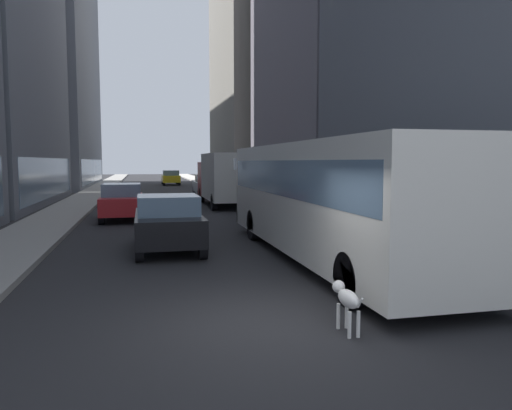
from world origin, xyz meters
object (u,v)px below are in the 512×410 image
Objects in this scene: car_black_suv at (168,222)px; transit_bus at (326,192)px; car_red_coupe at (122,201)px; dalmatian_dog at (347,299)px; car_silver_sedan at (207,185)px; car_yellow_taxi at (171,178)px; box_truck at (225,177)px.

transit_bus is at bearing -29.87° from car_black_suv.
car_red_coupe is 16.15m from dalmatian_dog.
car_yellow_taxi is (-1.60, 18.44, 0.00)m from car_silver_sedan.
car_red_coupe reaches higher than dalmatian_dog.
box_truck reaches higher than car_yellow_taxi.
car_yellow_taxi is at bearing 92.15° from transit_bus.
dalmatian_dog is at bearing -94.62° from box_truck.
box_truck reaches higher than car_black_suv.
box_truck is at bearing 85.38° from dalmatian_dog.
car_yellow_taxi is 0.58× the size of box_truck.
transit_bus is 16.04m from box_truck.
car_black_suv is 4.29× the size of dalmatian_dog.
car_red_coupe is (-5.60, -13.80, 0.00)m from car_silver_sedan.
car_black_suv is (-4.00, -21.87, 0.00)m from car_silver_sedan.
box_truck is at bearing 73.77° from car_black_suv.
car_red_coupe is at bearing -97.07° from car_yellow_taxi.
car_black_suv is at bearing -93.41° from car_yellow_taxi.
box_truck reaches higher than car_silver_sedan.
car_red_coupe is 0.57× the size of box_truck.
car_yellow_taxi is 4.54× the size of dalmatian_dog.
car_silver_sedan is 0.57× the size of box_truck.
dalmatian_dog is (-0.13, -47.92, -0.31)m from car_yellow_taxi.
car_red_coupe is 4.43× the size of dalmatian_dog.
car_yellow_taxi is at bearing 94.96° from car_silver_sedan.
car_red_coupe is at bearing 101.21° from car_black_suv.
box_truck is (0.00, 16.04, -0.11)m from transit_bus.
dalmatian_dog is (3.87, -15.68, -0.31)m from car_red_coupe.
box_truck is 7.79× the size of dalmatian_dog.
car_red_coupe and car_yellow_taxi have the same top height.
car_red_coupe is 8.01m from box_truck.
box_truck is at bearing 45.35° from car_red_coupe.
car_red_coupe is 8.23m from car_black_suv.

